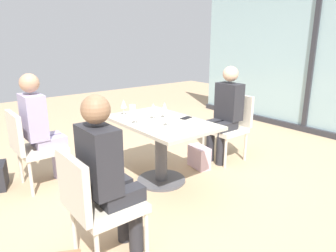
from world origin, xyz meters
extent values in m
plane|color=tan|center=(0.00, 0.00, 0.00)|extent=(12.00, 12.00, 0.00)
cube|color=#96B7BC|center=(0.00, 3.20, 1.35)|extent=(4.73, 0.03, 2.70)
cube|color=#2D2D33|center=(0.00, 3.17, 1.35)|extent=(0.08, 0.06, 2.70)
cube|color=#2D2D33|center=(0.00, 3.17, 0.05)|extent=(4.73, 0.10, 0.10)
cube|color=#BCB29E|center=(0.00, 0.00, 0.71)|extent=(1.25, 0.79, 0.04)
cylinder|color=#4C4C51|center=(0.00, 0.00, 0.35)|extent=(0.14, 0.14, 0.69)
cylinder|color=#4C4C51|center=(0.00, 0.00, 0.01)|extent=(0.56, 0.56, 0.02)
cube|color=beige|center=(0.00, 1.07, 0.42)|extent=(0.46, 0.46, 0.06)
cube|color=beige|center=(0.00, 1.32, 0.66)|extent=(0.46, 0.05, 0.42)
cylinder|color=beige|center=(-0.20, 0.87, 0.20)|extent=(0.04, 0.04, 0.39)
cylinder|color=beige|center=(0.20, 0.87, 0.20)|extent=(0.04, 0.04, 0.39)
cylinder|color=beige|center=(-0.20, 1.27, 0.20)|extent=(0.04, 0.04, 0.39)
cylinder|color=beige|center=(0.20, 1.27, 0.20)|extent=(0.04, 0.04, 0.39)
cube|color=beige|center=(-0.77, -1.07, 0.42)|extent=(0.46, 0.46, 0.06)
cube|color=beige|center=(-0.77, -1.32, 0.66)|extent=(0.46, 0.05, 0.42)
cylinder|color=beige|center=(-0.57, -0.87, 0.20)|extent=(0.04, 0.04, 0.39)
cylinder|color=beige|center=(-0.97, -0.87, 0.20)|extent=(0.04, 0.04, 0.39)
cylinder|color=beige|center=(-0.57, -1.27, 0.20)|extent=(0.04, 0.04, 0.39)
cylinder|color=beige|center=(-0.97, -1.27, 0.20)|extent=(0.04, 0.04, 0.39)
cube|color=beige|center=(0.77, -1.07, 0.42)|extent=(0.46, 0.46, 0.06)
cube|color=beige|center=(0.77, -1.32, 0.66)|extent=(0.46, 0.05, 0.42)
cylinder|color=beige|center=(0.97, -0.87, 0.20)|extent=(0.04, 0.04, 0.39)
cylinder|color=beige|center=(0.57, -0.87, 0.20)|extent=(0.04, 0.04, 0.39)
cylinder|color=beige|center=(0.57, -1.27, 0.20)|extent=(0.04, 0.04, 0.39)
cylinder|color=#28282D|center=(-0.09, 0.90, 0.23)|extent=(0.11, 0.11, 0.45)
cube|color=#28282D|center=(-0.09, 0.99, 0.51)|extent=(0.13, 0.32, 0.11)
cylinder|color=#28282D|center=(0.09, 0.90, 0.23)|extent=(0.11, 0.11, 0.45)
cube|color=#28282D|center=(0.09, 0.99, 0.51)|extent=(0.13, 0.32, 0.11)
cube|color=#28282D|center=(0.00, 1.12, 0.80)|extent=(0.34, 0.20, 0.48)
sphere|color=#D8AD8C|center=(0.00, 1.12, 1.16)|extent=(0.20, 0.20, 0.20)
cylinder|color=#9E93B7|center=(-0.68, -0.90, 0.23)|extent=(0.11, 0.11, 0.45)
cube|color=#9E93B7|center=(-0.68, -0.99, 0.51)|extent=(0.13, 0.32, 0.11)
cylinder|color=#9E93B7|center=(-0.86, -0.90, 0.23)|extent=(0.11, 0.11, 0.45)
cube|color=#9E93B7|center=(-0.86, -0.99, 0.51)|extent=(0.13, 0.32, 0.11)
cube|color=#9E93B7|center=(-0.77, -1.12, 0.80)|extent=(0.34, 0.20, 0.48)
sphere|color=tan|center=(-0.77, -1.12, 1.16)|extent=(0.20, 0.20, 0.20)
cylinder|color=#28282D|center=(0.86, -0.90, 0.23)|extent=(0.11, 0.11, 0.45)
cube|color=#28282D|center=(0.86, -0.99, 0.51)|extent=(0.13, 0.32, 0.11)
cylinder|color=#28282D|center=(0.68, -0.90, 0.23)|extent=(0.11, 0.11, 0.45)
cube|color=#28282D|center=(0.68, -0.99, 0.51)|extent=(0.13, 0.32, 0.11)
cube|color=#28282D|center=(0.77, -1.12, 0.80)|extent=(0.34, 0.20, 0.48)
sphere|color=#936B4C|center=(0.77, -1.12, 1.16)|extent=(0.20, 0.20, 0.20)
cylinder|color=silver|center=(-0.09, -0.04, 0.73)|extent=(0.06, 0.06, 0.00)
cylinder|color=silver|center=(-0.09, -0.04, 0.78)|extent=(0.01, 0.01, 0.08)
cone|color=silver|center=(-0.09, -0.04, 0.87)|extent=(0.07, 0.07, 0.09)
cylinder|color=silver|center=(-0.47, -0.19, 0.73)|extent=(0.06, 0.06, 0.00)
cylinder|color=silver|center=(-0.47, -0.19, 0.78)|extent=(0.01, 0.01, 0.08)
cone|color=silver|center=(-0.47, -0.19, 0.87)|extent=(0.07, 0.07, 0.09)
cylinder|color=silver|center=(-0.05, 0.09, 0.73)|extent=(0.06, 0.06, 0.00)
cylinder|color=silver|center=(-0.05, 0.09, 0.78)|extent=(0.01, 0.01, 0.08)
cone|color=silver|center=(-0.05, 0.09, 0.87)|extent=(0.07, 0.07, 0.09)
cylinder|color=silver|center=(0.23, -0.09, 0.73)|extent=(0.06, 0.06, 0.00)
cylinder|color=silver|center=(0.23, -0.09, 0.78)|extent=(0.01, 0.01, 0.08)
cone|color=silver|center=(0.23, -0.09, 0.87)|extent=(0.07, 0.07, 0.09)
cylinder|color=silver|center=(-0.06, -0.29, 0.73)|extent=(0.06, 0.06, 0.00)
cylinder|color=silver|center=(-0.06, -0.29, 0.78)|extent=(0.01, 0.01, 0.08)
cone|color=silver|center=(-0.06, -0.29, 0.87)|extent=(0.07, 0.07, 0.09)
cylinder|color=white|center=(-0.54, -0.03, 0.78)|extent=(0.08, 0.08, 0.09)
cube|color=black|center=(0.10, 0.29, 0.73)|extent=(0.10, 0.16, 0.01)
cube|color=beige|center=(-0.02, 0.62, 0.14)|extent=(0.32, 0.20, 0.28)
camera|label=1|loc=(2.65, -2.01, 1.63)|focal=33.40mm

